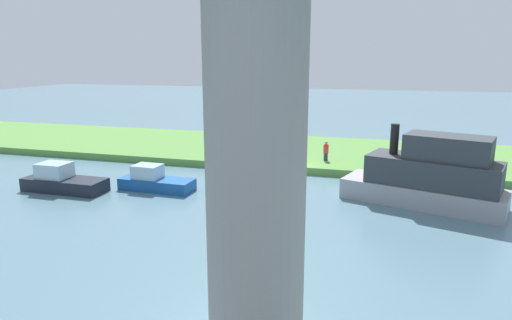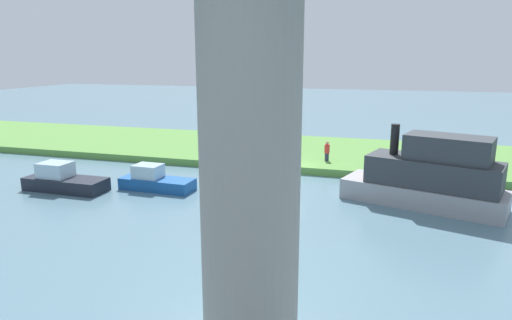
{
  "view_description": "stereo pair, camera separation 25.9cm",
  "coord_description": "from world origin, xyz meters",
  "views": [
    {
      "loc": [
        -6.18,
        28.56,
        7.66
      ],
      "look_at": [
        0.54,
        5.0,
        2.0
      ],
      "focal_mm": 31.74,
      "sensor_mm": 36.0,
      "label": 1
    },
    {
      "loc": [
        -6.43,
        28.49,
        7.66
      ],
      "look_at": [
        0.54,
        5.0,
        2.0
      ],
      "focal_mm": 31.74,
      "sensor_mm": 36.0,
      "label": 2
    }
  ],
  "objects": [
    {
      "name": "ground_plane",
      "position": [
        0.0,
        0.0,
        0.0
      ],
      "size": [
        160.0,
        160.0,
        0.0
      ],
      "primitive_type": "plane",
      "color": "slate"
    },
    {
      "name": "grassy_bank",
      "position": [
        0.0,
        -6.0,
        0.25
      ],
      "size": [
        80.0,
        12.0,
        0.5
      ],
      "primitive_type": "cube",
      "color": "#5B9342",
      "rests_on": "ground"
    },
    {
      "name": "bridge_pylon",
      "position": [
        -3.2,
        18.14,
        5.17
      ],
      "size": [
        2.51,
        2.51,
        10.35
      ],
      "primitive_type": "cylinder",
      "color": "#9E998E",
      "rests_on": "ground"
    },
    {
      "name": "person_on_bank",
      "position": [
        -2.41,
        -2.43,
        1.2
      ],
      "size": [
        0.39,
        0.39,
        1.39
      ],
      "color": "#2D334C",
      "rests_on": "grassy_bank"
    },
    {
      "name": "mooring_post",
      "position": [
        -5.85,
        -1.34,
        0.87
      ],
      "size": [
        0.2,
        0.2,
        0.73
      ],
      "primitive_type": "cylinder",
      "color": "brown",
      "rests_on": "grassy_bank"
    },
    {
      "name": "pontoon_yellow",
      "position": [
        -8.59,
        4.3,
        1.54
      ],
      "size": [
        8.55,
        4.99,
        4.14
      ],
      "color": "#99999E",
      "rests_on": "ground"
    },
    {
      "name": "skiff_small",
      "position": [
        11.55,
        7.37,
        0.58
      ],
      "size": [
        4.88,
        1.78,
        1.62
      ],
      "color": "#1E232D",
      "rests_on": "ground"
    },
    {
      "name": "riverboat_paddlewheel",
      "position": [
        6.51,
        5.71,
        0.52
      ],
      "size": [
        4.41,
        1.71,
        1.45
      ],
      "color": "#195199",
      "rests_on": "ground"
    }
  ]
}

